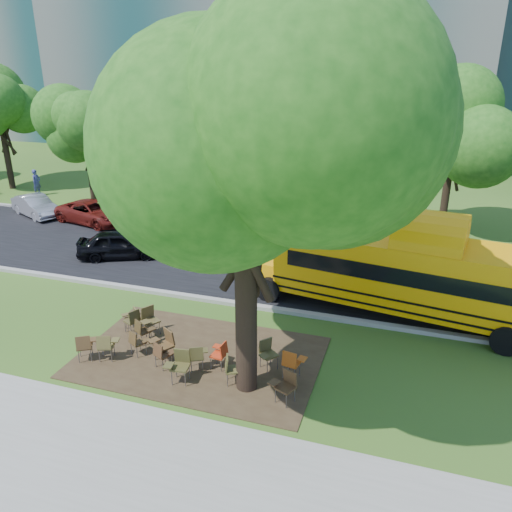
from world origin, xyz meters
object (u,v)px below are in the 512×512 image
(chair_12, at_px, (267,351))
(chair_14, at_px, (286,383))
(chair_6, at_px, (220,352))
(chair_9, at_px, (133,317))
(chair_15, at_px, (142,329))
(bg_car_silver, at_px, (36,206))
(chair_1, at_px, (137,341))
(bg_car_red, at_px, (94,212))
(chair_4, at_px, (162,353))
(school_bus, at_px, (422,276))
(chair_7, at_px, (231,368))
(chair_10, at_px, (149,318))
(chair_11, at_px, (197,355))
(chair_5, at_px, (180,363))
(black_car, at_px, (120,244))
(chair_13, at_px, (292,361))
(chair_2, at_px, (106,344))
(chair_3, at_px, (165,342))
(pedestrian_a, at_px, (37,182))
(chair_8, at_px, (133,319))
(main_tree, at_px, (245,163))
(chair_0, at_px, (85,345))

(chair_12, distance_m, chair_14, 1.56)
(chair_6, relative_size, chair_14, 0.93)
(chair_6, height_order, chair_9, chair_6)
(chair_15, relative_size, bg_car_silver, 0.23)
(chair_1, xyz_separation_m, chair_15, (-0.18, 0.63, 0.01))
(bg_car_red, bearing_deg, chair_4, -125.11)
(school_bus, distance_m, bg_car_silver, 21.59)
(chair_7, bearing_deg, chair_10, -138.69)
(chair_15, bearing_deg, chair_10, 129.27)
(bg_car_red, bearing_deg, chair_11, -121.90)
(chair_5, height_order, black_car, black_car)
(chair_4, height_order, chair_13, chair_13)
(chair_2, height_order, chair_6, chair_2)
(chair_3, relative_size, chair_14, 1.08)
(pedestrian_a, bearing_deg, chair_8, -128.56)
(main_tree, height_order, chair_2, main_tree)
(chair_2, distance_m, black_car, 8.45)
(school_bus, height_order, chair_2, school_bus)
(chair_11, height_order, bg_car_silver, bg_car_silver)
(chair_0, relative_size, chair_9, 1.13)
(chair_2, xyz_separation_m, chair_10, (0.43, 1.72, 0.05))
(chair_0, distance_m, chair_7, 4.42)
(chair_2, xyz_separation_m, chair_4, (1.73, 0.14, -0.03))
(chair_12, distance_m, bg_car_red, 16.47)
(main_tree, height_order, chair_5, main_tree)
(chair_4, height_order, bg_car_red, bg_car_red)
(chair_3, height_order, chair_15, chair_3)
(chair_3, height_order, chair_10, chair_3)
(chair_0, xyz_separation_m, chair_2, (0.58, 0.19, 0.00))
(chair_0, bearing_deg, chair_12, -16.97)
(black_car, bearing_deg, chair_13, -149.34)
(chair_1, bearing_deg, chair_11, 22.47)
(school_bus, height_order, chair_7, school_bus)
(main_tree, bearing_deg, chair_13, 35.99)
(chair_1, xyz_separation_m, black_car, (-4.87, 6.83, 0.13))
(school_bus, xyz_separation_m, bg_car_red, (-16.83, 5.84, -0.96))
(chair_1, xyz_separation_m, chair_3, (0.89, 0.05, 0.10))
(chair_5, bearing_deg, bg_car_silver, -46.30)
(chair_0, relative_size, pedestrian_a, 0.51)
(chair_7, bearing_deg, chair_14, 57.64)
(chair_10, xyz_separation_m, chair_15, (0.08, -0.58, -0.08))
(chair_9, height_order, bg_car_red, bg_car_red)
(chair_1, relative_size, chair_12, 0.89)
(chair_8, xyz_separation_m, pedestrian_a, (-15.39, 13.80, 0.32))
(chair_12, bearing_deg, chair_11, -29.76)
(chair_2, relative_size, chair_5, 0.93)
(school_bus, height_order, chair_10, school_bus)
(chair_14, bearing_deg, bg_car_red, -16.69)
(chair_6, xyz_separation_m, chair_14, (2.13, -0.89, 0.04))
(chair_13, bearing_deg, bg_car_red, 151.93)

